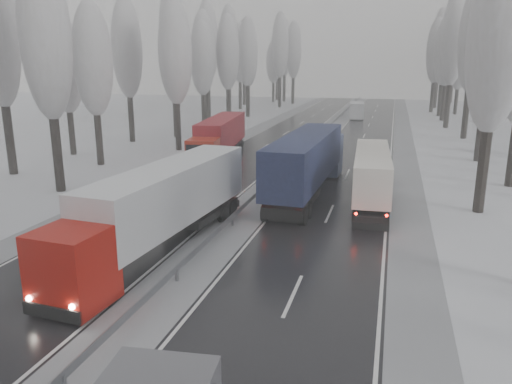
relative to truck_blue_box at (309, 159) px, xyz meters
The scene contains 48 objects.
carriageway_right 3.75m from the truck_blue_box, 36.33° to the left, with size 7.50×200.00×0.03m, color black.
carriageway_left 8.89m from the truck_blue_box, 169.25° to the left, with size 7.50×200.00×0.03m, color black.
median_slush 4.35m from the truck_blue_box, 152.90° to the left, with size 3.00×200.00×0.04m, color gray.
shoulder_right 7.74m from the truck_blue_box, 12.57° to the left, with size 2.40×200.00×0.04m, color gray.
shoulder_left 13.64m from the truck_blue_box, behind, with size 2.40×200.00×0.04m, color gray.
median_guardrail 4.03m from the truck_blue_box, 153.10° to the left, with size 0.12×200.00×0.76m.
tree_18 14.04m from the truck_blue_box, ahead, with size 3.60×3.60×16.58m.
tree_22 23.39m from the truck_blue_box, 50.98° to the left, with size 3.60×3.60×15.86m.
tree_24 29.00m from the truck_blue_box, 56.78° to the left, with size 3.60×3.60×20.49m.
tree_26 37.13m from the truck_blue_box, 66.23° to the left, with size 3.60×3.60×18.78m.
tree_28 46.59m from the truck_blue_box, 73.08° to the left, with size 3.60×3.60×19.62m.
tree_29 52.60m from the truck_blue_box, 66.55° to the left, with size 3.60×3.60×18.11m.
tree_30 55.67m from the truck_blue_box, 75.82° to the left, with size 3.60×3.60×17.86m.
tree_31 61.19m from the truck_blue_box, 71.31° to the left, with size 3.60×3.60×18.58m.
tree_32 62.87m from the truck_blue_box, 77.45° to the left, with size 3.60×3.60×17.33m.
tree_33 67.23m from the truck_blue_box, 75.57° to the left, with size 3.60×3.60×14.33m.
tree_34 69.62m from the truck_blue_box, 79.46° to the left, with size 3.60×3.60×17.63m.
tree_35 75.70m from the truck_blue_box, 73.10° to the left, with size 3.60×3.60×18.25m.
tree_36 79.66m from the truck_blue_box, 79.83° to the left, with size 3.60×3.60×20.23m.
tree_37 84.75m from the truck_blue_box, 75.64° to the left, with size 3.60×3.60×16.37m.
tree_38 90.13m from the truck_blue_box, 79.96° to the left, with size 3.60×3.60×17.97m.
tree_39 94.46m from the truck_blue_box, 78.70° to the left, with size 3.60×3.60×16.19m.
tree_58 20.46m from the truck_blue_box, 168.07° to the right, with size 3.60×3.60×17.21m.
tree_60 22.72m from the truck_blue_box, 164.49° to the left, with size 3.60×3.60×14.84m.
tree_61 29.06m from the truck_blue_box, 159.82° to the left, with size 3.60×3.60×13.95m.
tree_62 24.17m from the truck_blue_box, 138.06° to the left, with size 3.60×3.60×16.04m.
tree_63 32.61m from the truck_blue_box, 142.25° to the left, with size 3.60×3.60×16.88m.
tree_64 33.17m from the truck_blue_box, 131.31° to the left, with size 3.60×3.60×15.42m.
tree_65 37.88m from the truck_blue_box, 129.28° to the left, with size 3.60×3.60×19.48m.
tree_66 40.68m from the truck_blue_box, 122.06° to the left, with size 3.60×3.60×15.23m.
tree_67 44.96m from the truck_blue_box, 120.83° to the left, with size 3.60×3.60×17.09m.
tree_68 45.92m from the truck_blue_box, 115.80° to the left, with size 3.60×3.60×16.65m.
tree_69 51.91m from the truck_blue_box, 118.75° to the left, with size 3.60×3.60×19.35m.
tree_70 55.00m from the truck_blue_box, 110.93° to the left, with size 3.60×3.60×17.09m.
tree_71 60.70m from the truck_blue_box, 113.82° to the left, with size 3.60×3.60×19.61m.
tree_72 64.42m from the truck_blue_box, 110.12° to the left, with size 3.60×3.60×15.11m.
tree_73 69.31m from the truck_blue_box, 111.23° to the left, with size 3.60×3.60×17.22m.
tree_74 73.89m from the truck_blue_box, 104.37° to the left, with size 3.60×3.60×19.68m.
tree_75 80.28m from the truck_blue_box, 110.02° to the left, with size 3.60×3.60×18.60m.
tree_76 82.64m from the truck_blue_box, 102.05° to the left, with size 3.60×3.60×18.55m.
tree_77 87.57m from the truck_blue_box, 105.11° to the left, with size 3.60×3.60×14.32m.
tree_78 89.87m from the truck_blue_box, 103.37° to the left, with size 3.60×3.60×19.55m.
tree_79 94.24m from the truck_blue_box, 104.45° to the left, with size 3.60×3.60×17.07m.
truck_blue_box is the anchor object (origin of this frame).
truck_cream_box 4.50m from the truck_blue_box, ahead, with size 2.93×14.17×3.61m.
box_truck_distant 52.80m from the truck_blue_box, 90.49° to the left, with size 2.80×7.50×2.74m.
truck_red_white 14.10m from the truck_blue_box, 112.47° to the right, with size 3.91×16.70×4.25m.
truck_red_red 15.07m from the truck_blue_box, 134.71° to the left, with size 4.48×16.05×4.08m.
Camera 1 is at (8.79, -6.76, 9.46)m, focal length 35.00 mm.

